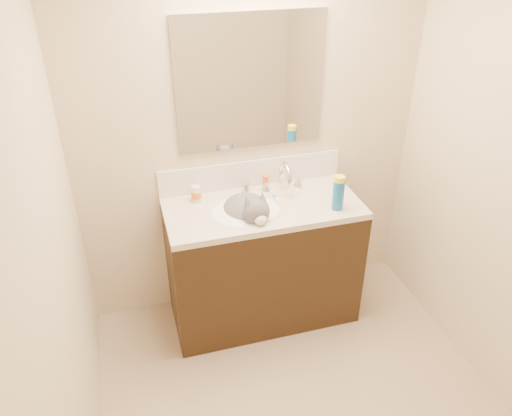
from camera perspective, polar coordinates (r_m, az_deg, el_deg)
room_shell at (r=1.94m, az=9.32°, el=2.08°), size 2.24×2.54×2.52m
vanity_cabinet at (r=3.29m, az=0.77°, el=-6.44°), size 1.20×0.55×0.82m
counter_slab at (r=3.05m, az=0.82°, el=-0.02°), size 1.20×0.55×0.04m
basin at (r=3.03m, az=-1.20°, el=-1.44°), size 0.45×0.36×0.14m
faucet at (r=3.16m, az=3.25°, el=3.33°), size 0.28×0.20×0.21m
cat at (r=3.01m, az=-0.85°, el=-0.58°), size 0.37×0.44×0.33m
backsplash at (r=3.22m, az=-0.52°, el=3.98°), size 1.20×0.02×0.18m
mirror at (r=3.00m, az=-0.57°, el=14.08°), size 0.90×0.02×0.80m
pill_bottle at (r=3.08m, az=-6.84°, el=1.63°), size 0.07×0.07×0.10m
pill_label at (r=3.09m, az=-6.84°, el=1.53°), size 0.08×0.08×0.04m
silver_jar at (r=3.18m, az=-1.11°, el=2.39°), size 0.06×0.06×0.06m
amber_bottle at (r=3.21m, az=1.12°, el=2.99°), size 0.05×0.05×0.09m
toothbrush at (r=3.13m, az=2.19°, el=1.32°), size 0.02×0.14×0.01m
toothbrush_head at (r=3.13m, az=2.19°, el=1.38°), size 0.02×0.03×0.02m
spray_can at (r=3.00m, az=9.37°, el=1.47°), size 0.08×0.08×0.19m
spray_cap at (r=2.95m, az=9.55°, el=3.25°), size 0.07×0.07×0.04m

